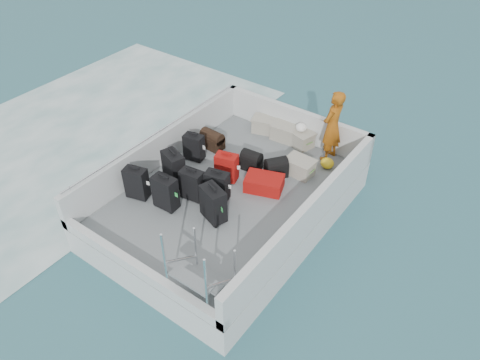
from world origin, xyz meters
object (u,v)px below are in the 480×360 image
at_px(crate_1, 285,133).
at_px(suitcase_6, 213,204).
at_px(crate_3, 300,167).
at_px(suitcase_2, 194,147).
at_px(passenger, 332,126).
at_px(crate_0, 265,125).
at_px(crate_2, 300,139).
at_px(suitcase_1, 174,169).
at_px(suitcase_7, 217,186).
at_px(suitcase_0, 137,184).
at_px(suitcase_3, 165,193).
at_px(suitcase_4, 192,185).
at_px(suitcase_8, 264,183).
at_px(suitcase_5, 227,168).

bearing_deg(crate_1, suitcase_6, -83.65).
xyz_separation_m(crate_1, crate_3, (0.91, -0.90, -0.01)).
bearing_deg(suitcase_2, passenger, 26.28).
distance_m(crate_0, crate_1, 0.53).
relative_size(suitcase_2, crate_2, 1.05).
bearing_deg(crate_2, suitcase_1, -116.45).
bearing_deg(suitcase_7, suitcase_1, 174.73).
height_order(suitcase_1, suitcase_6, suitcase_1).
xyz_separation_m(crate_1, crate_2, (0.39, 0.00, -0.00)).
relative_size(suitcase_0, crate_1, 1.17).
xyz_separation_m(suitcase_0, suitcase_2, (0.07, 1.56, -0.04)).
height_order(crate_0, crate_2, crate_2).
relative_size(suitcase_3, passenger, 0.44).
bearing_deg(suitcase_0, crate_2, 48.96).
height_order(crate_0, crate_3, crate_3).
bearing_deg(crate_1, suitcase_3, -99.95).
bearing_deg(suitcase_7, suitcase_4, -160.54).
bearing_deg(crate_3, suitcase_8, -110.82).
xyz_separation_m(suitcase_0, crate_0, (0.67, 3.32, -0.17)).
distance_m(suitcase_5, crate_1, 1.92).
bearing_deg(suitcase_2, suitcase_0, -103.10).
xyz_separation_m(suitcase_0, suitcase_3, (0.63, 0.11, 0.01)).
distance_m(suitcase_4, crate_1, 2.75).
distance_m(suitcase_1, crate_1, 2.77).
xyz_separation_m(suitcase_3, passenger, (1.68, 3.15, 0.44)).
relative_size(suitcase_2, suitcase_5, 0.98).
bearing_deg(suitcase_1, crate_1, 89.85).
height_order(suitcase_1, crate_2, suitcase_1).
distance_m(crate_0, crate_2, 0.92).
bearing_deg(suitcase_1, suitcase_6, 4.22).
xyz_separation_m(suitcase_6, suitcase_7, (-0.27, 0.45, -0.03)).
height_order(suitcase_3, crate_2, suitcase_3).
distance_m(suitcase_2, crate_3, 2.22).
relative_size(suitcase_1, suitcase_7, 1.17).
bearing_deg(suitcase_7, crate_2, 69.17).
distance_m(suitcase_5, crate_3, 1.48).
relative_size(suitcase_3, suitcase_8, 0.95).
xyz_separation_m(crate_3, passenger, (0.21, 0.84, 0.62)).
relative_size(suitcase_8, passenger, 0.46).
height_order(crate_2, crate_3, crate_2).
height_order(suitcase_0, passenger, passenger).
bearing_deg(suitcase_3, crate_3, 55.16).
distance_m(suitcase_2, crate_0, 1.86).
bearing_deg(suitcase_7, crate_1, 78.18).
distance_m(suitcase_2, crate_2, 2.33).
xyz_separation_m(crate_2, crate_3, (0.52, -0.90, -0.00)).
xyz_separation_m(suitcase_1, passenger, (2.02, 2.55, 0.42)).
xyz_separation_m(suitcase_0, suitcase_7, (1.25, 0.84, -0.02)).
xyz_separation_m(suitcase_2, passenger, (2.25, 1.69, 0.49)).
bearing_deg(passenger, crate_0, -85.58).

